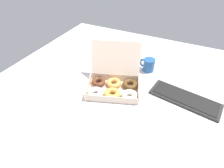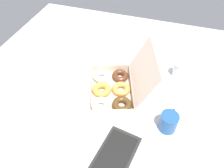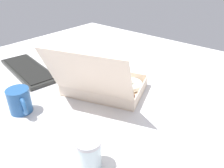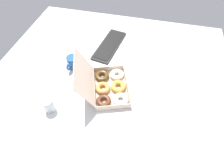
{
  "view_description": "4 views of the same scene",
  "coord_description": "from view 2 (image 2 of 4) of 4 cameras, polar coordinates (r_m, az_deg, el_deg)",
  "views": [
    {
      "loc": [
        32.92,
        -82.01,
        78.94
      ],
      "look_at": [
        -5.65,
        -1.62,
        4.1
      ],
      "focal_mm": 28.0,
      "sensor_mm": 36.0,
      "label": 1
    },
    {
      "loc": [
        74.33,
        22.03,
        91.87
      ],
      "look_at": [
        -4.68,
        -2.98,
        5.88
      ],
      "focal_mm": 35.0,
      "sensor_mm": 36.0,
      "label": 2
    },
    {
      "loc": [
        -61.86,
        60.25,
        51.43
      ],
      "look_at": [
        -6.61,
        -5.21,
        3.31
      ],
      "focal_mm": 35.0,
      "sensor_mm": 36.0,
      "label": 3
    },
    {
      "loc": [
        -74.9,
        -21.03,
        99.73
      ],
      "look_at": [
        -3.57,
        -4.07,
        5.23
      ],
      "focal_mm": 28.0,
      "sensor_mm": 36.0,
      "label": 4
    }
  ],
  "objects": [
    {
      "name": "ground_plane",
      "position": [
        1.21,
        0.68,
        -4.09
      ],
      "size": [
        180.0,
        180.0,
        2.0
      ],
      "primitive_type": "cube",
      "color": "silver"
    },
    {
      "name": "coffee_mug",
      "position": [
        1.08,
        14.6,
        -9.41
      ],
      "size": [
        12.37,
        8.56,
        9.85
      ],
      "color": "#24528D",
      "rests_on": "ground_plane"
    },
    {
      "name": "glass_jar",
      "position": [
        1.35,
        17.12,
        3.57
      ],
      "size": [
        7.43,
        7.43,
        9.62
      ],
      "color": "silver",
      "rests_on": "ground_plane"
    },
    {
      "name": "donut_box",
      "position": [
        1.21,
        0.45,
        -1.07
      ],
      "size": [
        43.0,
        42.59,
        25.96
      ],
      "color": "beige",
      "rests_on": "ground_plane"
    },
    {
      "name": "paper_napkin",
      "position": [
        1.21,
        -14.01,
        -5.22
      ],
      "size": [
        13.33,
        11.91,
        0.15
      ],
      "primitive_type": "cube",
      "rotation": [
        0.0,
        0.0,
        -0.18
      ],
      "color": "white",
      "rests_on": "ground_plane"
    }
  ]
}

